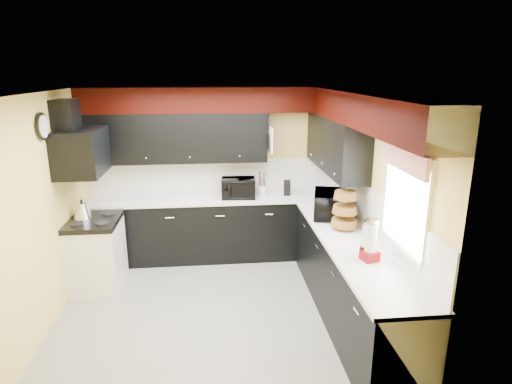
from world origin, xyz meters
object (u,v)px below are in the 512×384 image
utensil_crock (262,191)px  knife_block (287,188)px  toaster_oven (238,188)px  kettle (82,211)px  microwave (330,204)px

utensil_crock → knife_block: size_ratio=0.65×
toaster_oven → utensil_crock: (0.36, 0.07, -0.07)m
kettle → knife_block: bearing=14.0°
microwave → knife_block: size_ratio=2.66×
toaster_oven → kettle: (-2.02, -0.64, -0.06)m
knife_block → kettle: knife_block is taller
microwave → knife_block: microwave is taller
toaster_oven → utensil_crock: size_ratio=3.48×
toaster_oven → microwave: microwave is taller
toaster_oven → kettle: 2.12m
toaster_oven → kettle: bearing=-158.8°
microwave → kettle: microwave is taller
toaster_oven → microwave: bearing=-37.5°
utensil_crock → knife_block: knife_block is taller
utensil_crock → knife_block: (0.37, -0.03, 0.04)m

